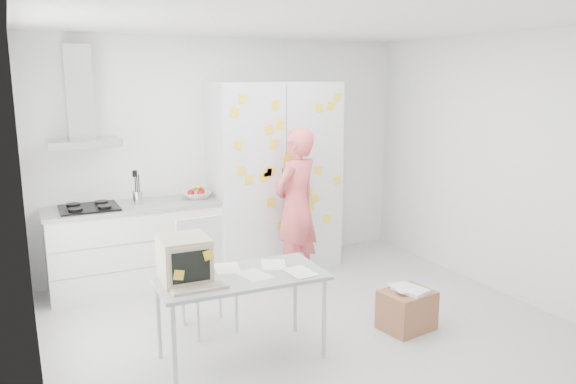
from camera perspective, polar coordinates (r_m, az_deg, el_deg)
name	(u,v)px	position (r m, az deg, el deg)	size (l,w,h in m)	color
floor	(307,326)	(5.35, 1.92, -13.47)	(4.50, 4.00, 0.02)	silver
walls	(274,170)	(5.56, -1.48, 2.24)	(4.52, 4.01, 2.70)	white
ceiling	(309,22)	(4.86, 2.15, 16.85)	(4.50, 4.00, 0.02)	white
counter_run	(136,245)	(6.32, -15.21, -5.19)	(1.84, 0.63, 1.28)	white
range_hood	(80,107)	(6.14, -20.38, 8.13)	(0.70, 0.48, 1.01)	silver
tall_cabinet	(274,176)	(6.64, -1.39, 1.61)	(1.50, 0.68, 2.20)	silver
person	(296,206)	(6.18, 0.83, -1.42)	(0.63, 0.41, 1.72)	#F45F63
desk	(206,268)	(4.44, -8.36, -7.63)	(1.35, 0.71, 1.06)	#959A9F
chair	(205,267)	(5.17, -8.43, -7.56)	(0.48, 0.48, 1.00)	silver
cardboard_box	(407,309)	(5.31, 11.99, -11.58)	(0.50, 0.42, 0.39)	#9B6543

